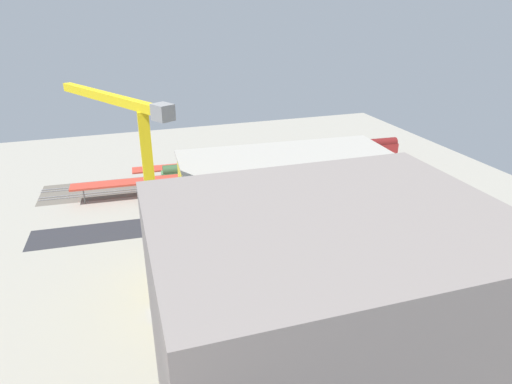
% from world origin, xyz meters
% --- Properties ---
extents(ground_plane, '(152.16, 152.16, 0.00)m').
position_xyz_m(ground_plane, '(0.00, 0.00, 0.00)').
color(ground_plane, '#9E998C').
rests_on(ground_plane, ground).
extents(rail_bed, '(95.73, 19.03, 0.01)m').
position_xyz_m(rail_bed, '(0.00, -20.26, 0.00)').
color(rail_bed, '#665E54').
rests_on(rail_bed, ground).
extents(street_asphalt, '(95.47, 14.70, 0.01)m').
position_xyz_m(street_asphalt, '(0.00, 3.72, 0.00)').
color(street_asphalt, '#2D2D33').
rests_on(street_asphalt, ground).
extents(track_rails, '(94.93, 12.62, 0.12)m').
position_xyz_m(track_rails, '(0.00, -20.26, 0.18)').
color(track_rails, '#9E9EA8').
rests_on(track_rails, ground).
extents(platform_canopy_near, '(57.49, 7.48, 4.54)m').
position_xyz_m(platform_canopy_near, '(10.79, -13.36, 4.27)').
color(platform_canopy_near, '#C63D2D').
rests_on(platform_canopy_near, ground).
extents(platform_canopy_far, '(62.76, 8.02, 4.37)m').
position_xyz_m(platform_canopy_far, '(-6.62, -20.68, 4.14)').
color(platform_canopy_far, '#C63D2D').
rests_on(platform_canopy_far, ground).
extents(locomotive, '(16.78, 3.77, 5.17)m').
position_xyz_m(locomotive, '(-19.99, -22.93, 1.82)').
color(locomotive, black).
rests_on(locomotive, ground).
extents(passenger_coach, '(19.12, 4.06, 5.90)m').
position_xyz_m(passenger_coach, '(-45.77, -22.93, 3.10)').
color(passenger_coach, black).
rests_on(passenger_coach, ground).
extents(freight_coach_far, '(20.13, 4.21, 6.20)m').
position_xyz_m(freight_coach_far, '(7.69, -17.59, 3.26)').
color(freight_coach_far, black).
rests_on(freight_coach_far, ground).
extents(parked_car_0, '(4.65, 2.15, 1.65)m').
position_xyz_m(parked_car_0, '(-22.70, 6.87, 0.73)').
color(parked_car_0, black).
rests_on(parked_car_0, ground).
extents(parked_car_1, '(4.42, 2.05, 1.83)m').
position_xyz_m(parked_car_1, '(-15.24, 6.75, 0.81)').
color(parked_car_1, black).
rests_on(parked_car_1, ground).
extents(parked_car_2, '(4.22, 1.92, 1.67)m').
position_xyz_m(parked_car_2, '(-6.94, 7.47, 0.74)').
color(parked_car_2, black).
rests_on(parked_car_2, ground).
extents(parked_car_3, '(4.72, 1.97, 1.86)m').
position_xyz_m(parked_car_3, '(0.51, 6.91, 0.82)').
color(parked_car_3, black).
rests_on(parked_car_3, ground).
extents(construction_building, '(36.14, 23.21, 20.96)m').
position_xyz_m(construction_building, '(1.55, 29.01, 10.48)').
color(construction_building, yellow).
rests_on(construction_building, ground).
extents(construction_roof_slab, '(36.77, 23.84, 0.40)m').
position_xyz_m(construction_roof_slab, '(1.55, 29.01, 21.16)').
color(construction_roof_slab, '#ADA89E').
rests_on(construction_roof_slab, construction_building).
extents(tower_crane, '(13.91, 24.10, 33.43)m').
position_xyz_m(tower_crane, '(25.30, 30.42, 19.90)').
color(tower_crane, gray).
rests_on(tower_crane, ground).
extents(box_truck_0, '(8.23, 2.84, 3.50)m').
position_xyz_m(box_truck_0, '(-9.13, 14.38, 1.71)').
color(box_truck_0, black).
rests_on(box_truck_0, ground).
extents(box_truck_1, '(8.57, 3.57, 3.62)m').
position_xyz_m(box_truck_1, '(-2.64, 11.91, 1.74)').
color(box_truck_1, black).
rests_on(box_truck_1, ground).
extents(street_tree_0, '(4.37, 4.37, 7.32)m').
position_xyz_m(street_tree_0, '(-13.28, -1.49, 5.10)').
color(street_tree_0, brown).
rests_on(street_tree_0, ground).
extents(street_tree_1, '(5.45, 5.45, 7.54)m').
position_xyz_m(street_tree_1, '(-11.42, -0.48, 4.80)').
color(street_tree_1, brown).
rests_on(street_tree_1, ground).
extents(street_tree_2, '(4.37, 4.37, 7.69)m').
position_xyz_m(street_tree_2, '(5.03, -1.82, 5.46)').
color(street_tree_2, brown).
rests_on(street_tree_2, ground).
extents(street_tree_3, '(4.58, 4.58, 6.78)m').
position_xyz_m(street_tree_3, '(-28.62, -0.40, 4.47)').
color(street_tree_3, brown).
rests_on(street_tree_3, ground).
extents(traffic_light, '(0.50, 0.36, 6.26)m').
position_xyz_m(traffic_light, '(21.07, 8.19, 4.16)').
color(traffic_light, '#333333').
rests_on(traffic_light, ground).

